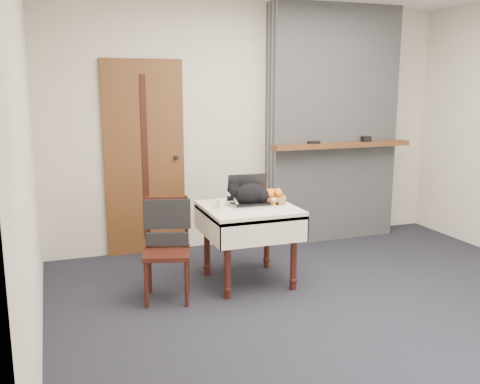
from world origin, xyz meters
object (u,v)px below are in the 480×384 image
object	(u,v)px
door	(145,159)
side_table	(249,219)
fruit_basket	(273,198)
chair	(167,234)
pill_bottle	(273,203)
cream_jar	(220,204)
laptop	(250,198)
cat	(251,194)

from	to	relation	value
door	side_table	size ratio (longest dim) A/B	2.56
door	fruit_basket	bearing A→B (deg)	-50.49
chair	pill_bottle	bearing A→B (deg)	12.53
door	cream_jar	bearing A→B (deg)	-69.26
side_table	cream_jar	xyz separation A→B (m)	(-0.26, 0.02, 0.15)
door	laptop	distance (m)	1.37
pill_bottle	laptop	bearing A→B (deg)	134.75
door	fruit_basket	distance (m)	1.51
side_table	laptop	xyz separation A→B (m)	(0.03, 0.05, 0.18)
pill_bottle	chair	distance (m)	0.96
door	laptop	size ratio (longest dim) A/B	5.31
cat	chair	bearing A→B (deg)	-165.99
door	fruit_basket	xyz separation A→B (m)	(0.95, -1.15, -0.25)
cat	pill_bottle	distance (m)	0.22
laptop	chair	xyz separation A→B (m)	(-0.77, -0.11, -0.23)
cream_jar	chair	world-z (taller)	chair
door	pill_bottle	xyz separation A→B (m)	(0.88, -1.30, -0.26)
side_table	pill_bottle	xyz separation A→B (m)	(0.19, -0.11, 0.15)
door	pill_bottle	bearing A→B (deg)	-55.83
chair	fruit_basket	bearing A→B (deg)	21.36
laptop	door	bearing A→B (deg)	125.63
side_table	pill_bottle	distance (m)	0.27
pill_bottle	side_table	bearing A→B (deg)	148.41
laptop	pill_bottle	world-z (taller)	laptop
laptop	cat	bearing A→B (deg)	-16.75
door	laptop	xyz separation A→B (m)	(0.73, -1.14, -0.23)
pill_bottle	chair	size ratio (longest dim) A/B	0.09
fruit_basket	side_table	bearing A→B (deg)	-171.61
pill_bottle	cream_jar	bearing A→B (deg)	163.41
fruit_basket	chair	bearing A→B (deg)	-174.01
cat	cream_jar	bearing A→B (deg)	-169.17
cat	chair	xyz separation A→B (m)	(-0.78, -0.11, -0.26)
pill_bottle	fruit_basket	distance (m)	0.16
door	cream_jar	world-z (taller)	door
cat	pill_bottle	world-z (taller)	cat
cat	pill_bottle	xyz separation A→B (m)	(0.15, -0.16, -0.05)
side_table	fruit_basket	world-z (taller)	fruit_basket
door	chair	bearing A→B (deg)	-92.20
laptop	chair	distance (m)	0.82
laptop	pill_bottle	size ratio (longest dim) A/B	4.77
laptop	cat	distance (m)	0.03
chair	laptop	bearing A→B (deg)	23.66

